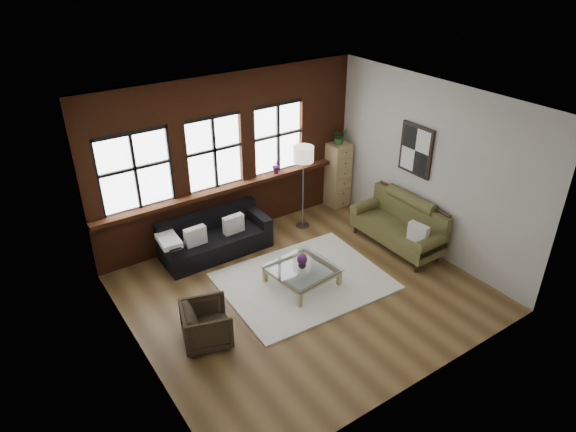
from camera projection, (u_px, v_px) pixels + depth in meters
floor at (303, 291)px, 8.68m from camera, size 5.50×5.50×0.00m
ceiling at (306, 106)px, 7.14m from camera, size 5.50×5.50×0.00m
wall_back at (227, 157)px, 9.72m from camera, size 5.50×0.00×5.50m
wall_front at (427, 289)px, 6.10m from camera, size 5.50×0.00×5.50m
wall_left at (130, 264)px, 6.56m from camera, size 0.00×5.00×5.00m
wall_right at (428, 168)px, 9.26m from camera, size 0.00×5.00×5.00m
brick_backwall at (229, 158)px, 9.68m from camera, size 5.50×0.12×3.20m
sill_ledge at (233, 186)px, 9.88m from camera, size 5.50×0.30×0.08m
window_left at (135, 172)px, 8.73m from camera, size 1.38×0.10×1.50m
window_mid at (214, 153)px, 9.46m from camera, size 1.38×0.10×1.50m
window_right at (277, 138)px, 10.15m from camera, size 1.38×0.10×1.50m
wall_poster at (416, 150)px, 9.34m from camera, size 0.05×0.74×0.94m
shag_rug at (304, 281)px, 8.91m from camera, size 2.82×2.27×0.03m
dark_sofa at (215, 236)px, 9.56m from camera, size 2.04×0.82×0.74m
pillow_a at (195, 236)px, 9.18m from camera, size 0.40×0.15×0.34m
pillow_b at (233, 224)px, 9.56m from camera, size 0.41×0.16×0.34m
vintage_settee at (397, 223)px, 9.68m from camera, size 0.85×1.91×1.02m
pillow_settee at (418, 233)px, 9.17m from camera, size 0.19×0.40×0.34m
armchair at (207, 324)px, 7.47m from camera, size 0.87×0.85×0.64m
coffee_table at (302, 276)px, 8.79m from camera, size 1.13×1.13×0.34m
vase at (302, 264)px, 8.67m from camera, size 0.18×0.18×0.14m
flowers at (302, 259)px, 8.62m from camera, size 0.18×0.18×0.18m
drawer_chest at (338, 175)px, 11.14m from camera, size 0.44×0.44×1.43m
potted_plant_top at (340, 136)px, 10.71m from camera, size 0.35×0.32×0.35m
floor_lamp at (303, 184)px, 10.16m from camera, size 0.40×0.40×1.89m
sill_plant at (277, 166)px, 10.25m from camera, size 0.20×0.17×0.32m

